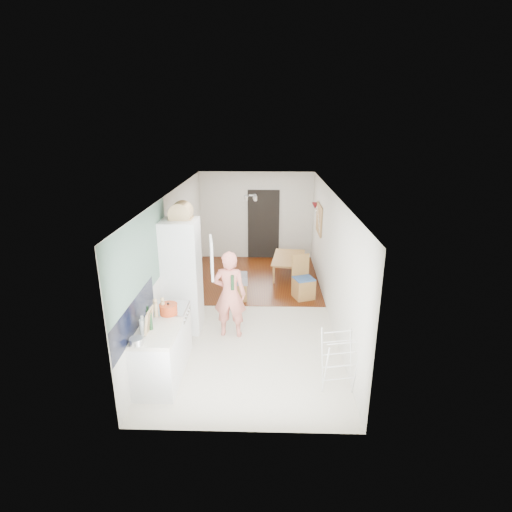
{
  "coord_description": "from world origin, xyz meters",
  "views": [
    {
      "loc": [
        0.31,
        -7.66,
        3.81
      ],
      "look_at": [
        0.08,
        0.2,
        1.16
      ],
      "focal_mm": 28.0,
      "sensor_mm": 36.0,
      "label": 1
    }
  ],
  "objects_px": {
    "stool": "(238,291)",
    "person": "(230,287)",
    "dining_table": "(290,268)",
    "dining_chair": "(304,278)",
    "drying_rack": "(339,362)"
  },
  "relations": [
    {
      "from": "drying_rack",
      "to": "person",
      "type": "bearing_deg",
      "value": 127.56
    },
    {
      "from": "dining_chair",
      "to": "drying_rack",
      "type": "height_order",
      "value": "dining_chair"
    },
    {
      "from": "dining_table",
      "to": "drying_rack",
      "type": "bearing_deg",
      "value": -167.71
    },
    {
      "from": "person",
      "to": "dining_chair",
      "type": "bearing_deg",
      "value": -127.64
    },
    {
      "from": "dining_table",
      "to": "stool",
      "type": "height_order",
      "value": "stool"
    },
    {
      "from": "person",
      "to": "stool",
      "type": "distance_m",
      "value": 1.72
    },
    {
      "from": "stool",
      "to": "person",
      "type": "bearing_deg",
      "value": -91.57
    },
    {
      "from": "dining_chair",
      "to": "stool",
      "type": "bearing_deg",
      "value": 165.44
    },
    {
      "from": "stool",
      "to": "dining_table",
      "type": "bearing_deg",
      "value": 51.81
    },
    {
      "from": "dining_table",
      "to": "drying_rack",
      "type": "height_order",
      "value": "drying_rack"
    },
    {
      "from": "person",
      "to": "dining_chair",
      "type": "distance_m",
      "value": 2.31
    },
    {
      "from": "person",
      "to": "dining_chair",
      "type": "height_order",
      "value": "person"
    },
    {
      "from": "dining_chair",
      "to": "stool",
      "type": "height_order",
      "value": "dining_chair"
    },
    {
      "from": "dining_table",
      "to": "dining_chair",
      "type": "xyz_separation_m",
      "value": [
        0.24,
        -1.41,
        0.28
      ]
    },
    {
      "from": "person",
      "to": "stool",
      "type": "bearing_deg",
      "value": -87.51
    }
  ]
}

